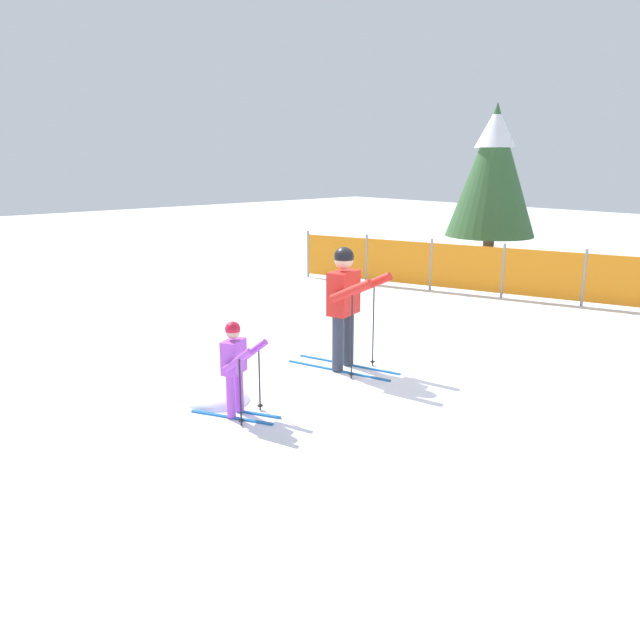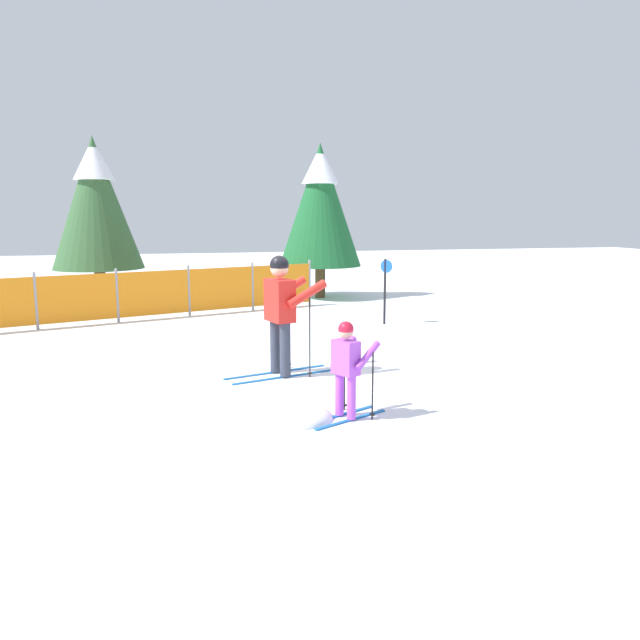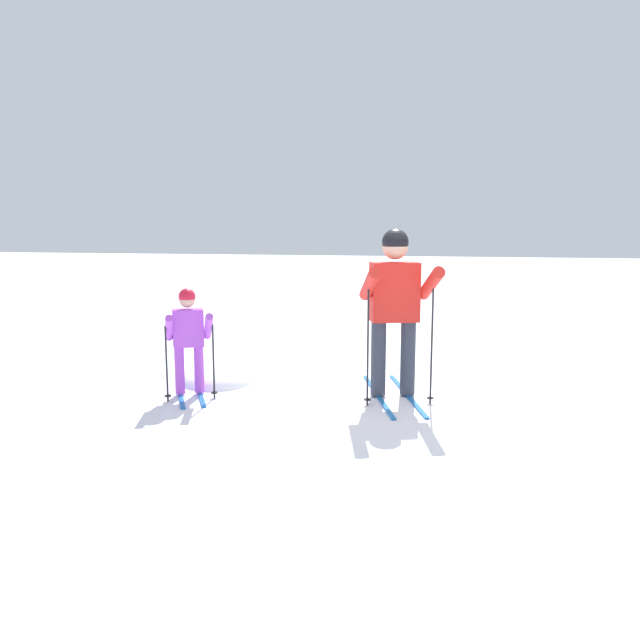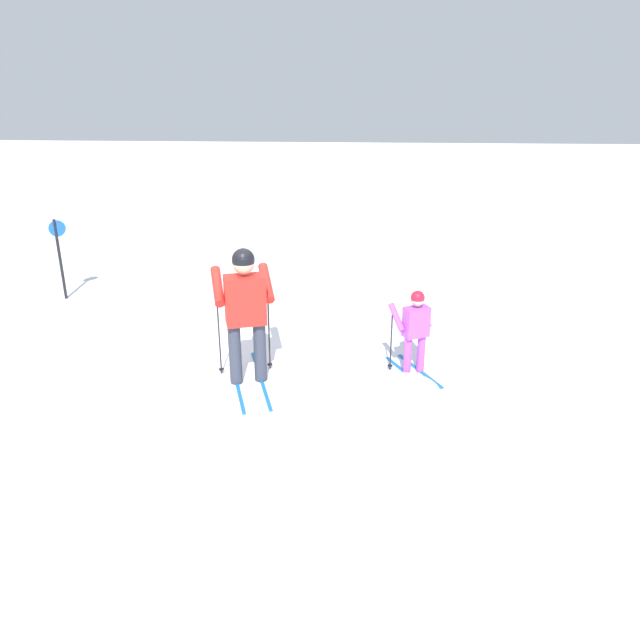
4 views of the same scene
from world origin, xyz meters
TOP-DOWN VIEW (x-y plane):
  - ground_plane at (0.00, 0.00)m, footprint 60.00×60.00m
  - skier_adult at (-0.18, -0.24)m, footprint 1.71×0.94m
  - skier_child at (0.20, -2.39)m, footprint 1.08×0.73m
  - trail_marker at (2.79, 3.54)m, footprint 0.19×0.23m
  - snow_mound at (-0.45, -2.29)m, footprint 0.99×0.84m

SIDE VIEW (x-z plane):
  - ground_plane at x=0.00m, z-range 0.00..0.00m
  - snow_mound at x=-0.45m, z-range -0.20..0.20m
  - skier_child at x=0.20m, z-range 0.10..1.26m
  - trail_marker at x=2.79m, z-range 0.17..1.59m
  - skier_adult at x=-0.18m, z-range 0.18..1.96m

